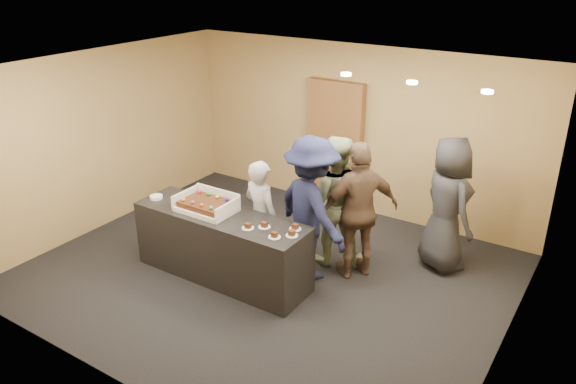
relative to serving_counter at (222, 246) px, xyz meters
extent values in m
plane|color=black|center=(0.46, 0.37, -0.45)|extent=(6.00, 6.00, 0.00)
plane|color=silver|center=(0.46, 0.37, 2.25)|extent=(6.00, 6.00, 0.00)
cube|color=#A48B4F|center=(0.46, 2.87, 0.90)|extent=(6.00, 0.04, 2.70)
cube|color=#A48B4F|center=(0.46, -2.13, 0.90)|extent=(6.00, 0.04, 2.70)
cube|color=#A48B4F|center=(-2.54, 0.37, 0.90)|extent=(0.04, 5.00, 2.70)
cube|color=#A48B4F|center=(3.46, 0.37, 0.90)|extent=(0.04, 5.00, 2.70)
cube|color=black|center=(0.00, 0.00, 0.00)|extent=(2.40, 0.71, 0.90)
cube|color=brown|center=(0.12, 2.78, 0.61)|extent=(0.96, 0.15, 2.12)
cube|color=white|center=(-0.23, 0.00, 0.48)|extent=(0.72, 0.50, 0.06)
cube|color=white|center=(-0.59, 0.00, 0.55)|extent=(0.02, 0.50, 0.20)
cube|color=white|center=(0.13, 0.00, 0.55)|extent=(0.02, 0.50, 0.20)
cube|color=white|center=(-0.23, 0.25, 0.56)|extent=(0.72, 0.02, 0.22)
cube|color=#321A0B|center=(-0.23, 0.00, 0.54)|extent=(0.63, 0.43, 0.07)
sphere|color=red|center=(-0.47, 0.15, 0.60)|extent=(0.05, 0.05, 0.05)
sphere|color=#18921F|center=(-0.32, 0.15, 0.60)|extent=(0.05, 0.05, 0.05)
sphere|color=yellow|center=(-0.16, 0.15, 0.60)|extent=(0.05, 0.05, 0.05)
sphere|color=#261AE0|center=(-0.01, 0.15, 0.60)|extent=(0.05, 0.05, 0.05)
sphere|color=orange|center=(-0.47, -0.15, 0.60)|extent=(0.05, 0.05, 0.05)
sphere|color=#BA2793|center=(-0.32, -0.15, 0.60)|extent=(0.05, 0.05, 0.05)
sphere|color=orange|center=(-0.16, -0.15, 0.60)|extent=(0.05, 0.05, 0.05)
sphere|color=#25BB5E|center=(-0.01, -0.15, 0.60)|extent=(0.05, 0.05, 0.05)
cylinder|color=white|center=(-1.05, -0.08, 0.47)|extent=(0.17, 0.17, 0.04)
cylinder|color=white|center=(0.52, -0.11, 0.45)|extent=(0.15, 0.15, 0.01)
cube|color=#321A0B|center=(0.52, -0.11, 0.49)|extent=(0.07, 0.06, 0.06)
cylinder|color=white|center=(0.67, 0.02, 0.45)|extent=(0.15, 0.15, 0.01)
cube|color=#321A0B|center=(0.67, 0.02, 0.49)|extent=(0.07, 0.06, 0.06)
cylinder|color=white|center=(0.92, -0.13, 0.45)|extent=(0.15, 0.15, 0.01)
cube|color=#321A0B|center=(0.92, -0.13, 0.49)|extent=(0.07, 0.06, 0.06)
cylinder|color=white|center=(1.01, 0.17, 0.45)|extent=(0.15, 0.15, 0.01)
cube|color=#321A0B|center=(1.01, 0.17, 0.49)|extent=(0.07, 0.06, 0.06)
cylinder|color=white|center=(1.07, 0.01, 0.45)|extent=(0.15, 0.15, 0.01)
cube|color=#321A0B|center=(1.07, 0.01, 0.49)|extent=(0.07, 0.06, 0.06)
imported|color=#ABABB1|center=(0.31, 0.45, 0.33)|extent=(0.63, 0.48, 1.55)
imported|color=#9DAD81|center=(1.01, 1.14, 0.46)|extent=(1.11, 1.03, 1.81)
imported|color=#161938|center=(0.95, 0.66, 0.51)|extent=(1.42, 1.16, 1.92)
imported|color=brown|center=(1.44, 1.02, 0.47)|extent=(1.03, 1.12, 1.84)
imported|color=#27272C|center=(2.32, 1.84, 0.47)|extent=(1.06, 1.03, 1.84)
cylinder|color=#FFEAC6|center=(1.26, 0.87, 2.22)|extent=(0.12, 0.12, 0.03)
cylinder|color=#FFEAC6|center=(2.06, 0.87, 2.22)|extent=(0.12, 0.12, 0.03)
cylinder|color=#FFEAC6|center=(2.86, 0.87, 2.22)|extent=(0.12, 0.12, 0.03)
camera|label=1|loc=(4.21, -4.91, 3.53)|focal=35.00mm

